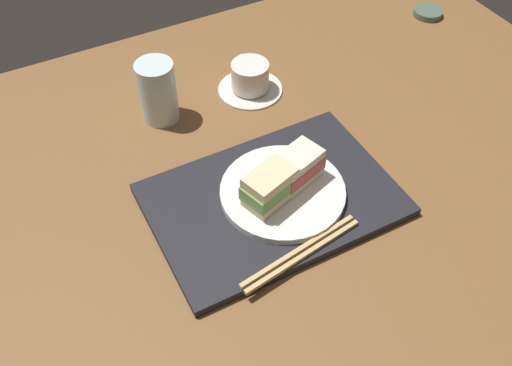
{
  "coord_description": "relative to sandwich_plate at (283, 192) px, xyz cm",
  "views": [
    {
      "loc": [
        -33.66,
        -57.41,
        70.75
      ],
      "look_at": [
        -5.98,
        -5.11,
        5.0
      ],
      "focal_mm": 39.55,
      "sensor_mm": 36.0,
      "label": 1
    }
  ],
  "objects": [
    {
      "name": "sandwich_plate",
      "position": [
        0.0,
        0.0,
        0.0
      ],
      "size": [
        20.33,
        20.33,
        1.23
      ],
      "primitive_type": "cylinder",
      "color": "silver",
      "rests_on": "serving_tray"
    },
    {
      "name": "sandwich_near",
      "position": [
        -2.97,
        -0.91,
        3.62
      ],
      "size": [
        9.63,
        7.43,
        6.02
      ],
      "color": "beige",
      "rests_on": "sandwich_plate"
    },
    {
      "name": "coffee_cup",
      "position": [
        8.65,
        28.08,
        0.46
      ],
      "size": [
        12.74,
        12.74,
        6.17
      ],
      "color": "silver",
      "rests_on": "ground_plane"
    },
    {
      "name": "serving_tray",
      "position": [
        -1.66,
        0.33,
        -1.42
      ],
      "size": [
        39.21,
        26.75,
        1.61
      ],
      "primitive_type": "cube",
      "color": "black",
      "rests_on": "ground_plane"
    },
    {
      "name": "drinking_glass",
      "position": [
        -9.8,
        28.85,
        3.71
      ],
      "size": [
        6.95,
        6.95,
        11.87
      ],
      "primitive_type": "cylinder",
      "color": "silver",
      "rests_on": "ground_plane"
    },
    {
      "name": "sandwich_far",
      "position": [
        2.97,
        0.91,
        3.41
      ],
      "size": [
        9.44,
        7.51,
        5.6
      ],
      "color": "#EFE5C1",
      "rests_on": "sandwich_plate"
    },
    {
      "name": "small_sauce_dish",
      "position": [
        57.43,
        33.07,
        -1.53
      ],
      "size": [
        6.57,
        6.57,
        1.4
      ],
      "primitive_type": "cylinder",
      "color": "#4C6051",
      "rests_on": "ground_plane"
    },
    {
      "name": "ground_plane",
      "position": [
        1.91,
        6.6,
        -3.73
      ],
      "size": [
        140.0,
        100.0,
        3.0
      ],
      "primitive_type": "cube",
      "color": "brown"
    },
    {
      "name": "chopsticks_pair",
      "position": [
        -3.43,
        -11.53,
        -0.26
      ],
      "size": [
        21.27,
        4.92,
        0.7
      ],
      "color": "tan",
      "rests_on": "serving_tray"
    }
  ]
}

